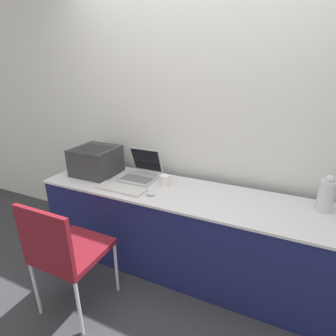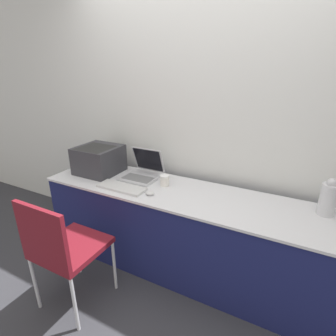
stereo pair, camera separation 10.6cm
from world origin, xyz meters
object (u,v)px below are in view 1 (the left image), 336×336
(mouse, at_px, (151,194))
(metal_pitcher, at_px, (327,195))
(external_keyboard, at_px, (121,188))
(chair, at_px, (64,249))
(printer, at_px, (96,160))
(coffee_cup, at_px, (164,180))
(laptop_left, at_px, (141,172))

(mouse, height_order, metal_pitcher, metal_pitcher)
(external_keyboard, distance_m, chair, 0.64)
(printer, height_order, metal_pitcher, metal_pitcher)
(printer, distance_m, metal_pitcher, 1.93)
(external_keyboard, distance_m, coffee_cup, 0.37)
(metal_pitcher, bearing_deg, mouse, -165.97)
(coffee_cup, relative_size, chair, 0.10)
(coffee_cup, bearing_deg, printer, -178.64)
(printer, height_order, mouse, printer)
(coffee_cup, distance_m, chair, 0.94)
(external_keyboard, height_order, mouse, mouse)
(laptop_left, relative_size, external_keyboard, 0.83)
(coffee_cup, bearing_deg, metal_pitcher, 4.35)
(mouse, distance_m, chair, 0.74)
(mouse, bearing_deg, chair, -119.52)
(printer, xyz_separation_m, chair, (0.35, -0.81, -0.34))
(metal_pitcher, distance_m, chair, 1.86)
(printer, distance_m, mouse, 0.73)
(external_keyboard, bearing_deg, chair, -96.71)
(coffee_cup, bearing_deg, laptop_left, 166.04)
(laptop_left, height_order, chair, laptop_left)
(external_keyboard, bearing_deg, laptop_left, 85.37)
(printer, bearing_deg, coffee_cup, 1.36)
(coffee_cup, xyz_separation_m, mouse, (-0.02, -0.22, -0.03))
(external_keyboard, distance_m, mouse, 0.28)
(external_keyboard, bearing_deg, mouse, 1.58)
(metal_pitcher, bearing_deg, external_keyboard, -168.17)
(external_keyboard, bearing_deg, coffee_cup, 37.18)
(external_keyboard, xyz_separation_m, metal_pitcher, (1.51, 0.32, 0.11))
(mouse, relative_size, metal_pitcher, 0.27)
(laptop_left, distance_m, chair, 0.94)
(laptop_left, bearing_deg, mouse, -48.49)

